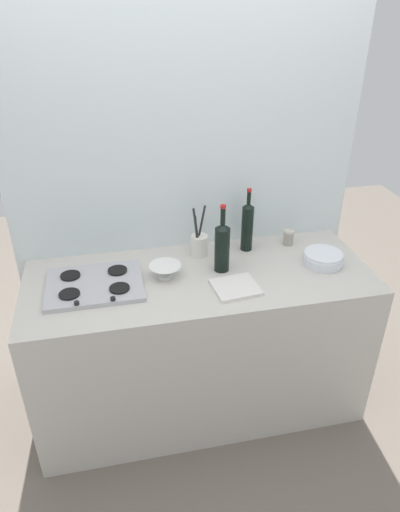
% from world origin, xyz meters
% --- Properties ---
extents(ground_plane, '(6.00, 6.00, 0.00)m').
position_xyz_m(ground_plane, '(0.00, 0.00, 0.00)').
color(ground_plane, '#6B6056').
rests_on(ground_plane, ground).
extents(counter_block, '(1.80, 0.70, 0.90)m').
position_xyz_m(counter_block, '(0.00, 0.00, 0.45)').
color(counter_block, beige).
rests_on(counter_block, ground).
extents(backsplash_panel, '(1.90, 0.06, 2.54)m').
position_xyz_m(backsplash_panel, '(0.00, 0.38, 1.27)').
color(backsplash_panel, silver).
rests_on(backsplash_panel, ground).
extents(stovetop_hob, '(0.47, 0.37, 0.04)m').
position_xyz_m(stovetop_hob, '(-0.53, 0.01, 0.91)').
color(stovetop_hob, '#B2B2B7').
rests_on(stovetop_hob, counter_block).
extents(plate_stack, '(0.21, 0.21, 0.07)m').
position_xyz_m(plate_stack, '(0.67, -0.02, 0.93)').
color(plate_stack, white).
rests_on(plate_stack, counter_block).
extents(wine_bottle_leftmost, '(0.07, 0.07, 0.37)m').
position_xyz_m(wine_bottle_leftmost, '(0.32, 0.23, 1.05)').
color(wine_bottle_leftmost, black).
rests_on(wine_bottle_leftmost, counter_block).
extents(wine_bottle_mid_left, '(0.08, 0.08, 0.37)m').
position_xyz_m(wine_bottle_mid_left, '(0.12, 0.04, 1.04)').
color(wine_bottle_mid_left, black).
rests_on(wine_bottle_mid_left, counter_block).
extents(mixing_bowl, '(0.17, 0.17, 0.07)m').
position_xyz_m(mixing_bowl, '(-0.18, 0.03, 0.94)').
color(mixing_bowl, white).
rests_on(mixing_bowl, counter_block).
extents(utensil_crock, '(0.09, 0.09, 0.30)m').
position_xyz_m(utensil_crock, '(0.04, 0.22, 0.97)').
color(utensil_crock, silver).
rests_on(utensil_crock, counter_block).
extents(condiment_jar_front, '(0.06, 0.06, 0.09)m').
position_xyz_m(condiment_jar_front, '(0.57, 0.23, 0.94)').
color(condiment_jar_front, '#9E998C').
rests_on(condiment_jar_front, counter_block).
extents(cutting_board, '(0.24, 0.22, 0.02)m').
position_xyz_m(cutting_board, '(0.15, -0.15, 0.91)').
color(cutting_board, silver).
rests_on(cutting_board, counter_block).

